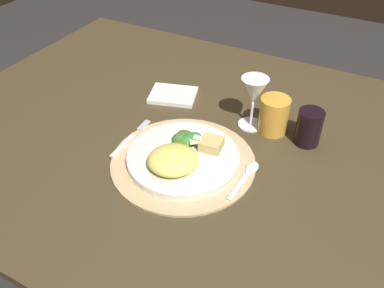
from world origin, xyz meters
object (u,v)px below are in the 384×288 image
object	(u,v)px
napkin	(173,95)
wine_glass	(254,93)
dining_table	(203,182)
dark_tumbler	(309,127)
dinner_plate	(182,157)
spoon	(248,173)
amber_tumbler	(274,115)
fork	(129,140)

from	to	relation	value
napkin	wine_glass	xyz separation A→B (m)	(0.25, -0.03, 0.09)
dining_table	dark_tumbler	world-z (taller)	dark_tumbler
dinner_plate	wine_glass	bearing A→B (deg)	67.61
dinner_plate	wine_glass	distance (m)	0.25
spoon	amber_tumbler	distance (m)	0.20
amber_tumbler	napkin	bearing A→B (deg)	175.99
dinner_plate	napkin	size ratio (longest dim) A/B	2.01
wine_glass	fork	bearing A→B (deg)	-138.81
wine_glass	dark_tumbler	bearing A→B (deg)	-0.78
spoon	napkin	distance (m)	0.39
wine_glass	napkin	bearing A→B (deg)	174.09
spoon	wine_glass	world-z (taller)	wine_glass
napkin	dark_tumbler	distance (m)	0.41
fork	wine_glass	world-z (taller)	wine_glass
fork	spoon	bearing A→B (deg)	4.69
dining_table	spoon	world-z (taller)	spoon
spoon	dinner_plate	bearing A→B (deg)	-169.77
dinner_plate	napkin	xyz separation A→B (m)	(-0.17, 0.24, -0.01)
fork	wine_glass	xyz separation A→B (m)	(0.24, 0.21, 0.09)
dinner_plate	spoon	world-z (taller)	dinner_plate
dark_tumbler	fork	bearing A→B (deg)	-151.82
dark_tumbler	wine_glass	bearing A→B (deg)	179.22
amber_tumbler	dinner_plate	bearing A→B (deg)	-123.59
amber_tumbler	dark_tumbler	xyz separation A→B (m)	(0.09, -0.01, -0.00)
dinner_plate	amber_tumbler	size ratio (longest dim) A/B	2.74
dining_table	dark_tumbler	size ratio (longest dim) A/B	15.92
spoon	dark_tumbler	distance (m)	0.21
spoon	dining_table	bearing A→B (deg)	152.26
dining_table	dinner_plate	xyz separation A→B (m)	(-0.00, -0.11, 0.17)
spoon	napkin	xyz separation A→B (m)	(-0.32, 0.21, -0.00)
spoon	amber_tumbler	bearing A→B (deg)	92.89
dinner_plate	fork	bearing A→B (deg)	179.02
dinner_plate	spoon	bearing A→B (deg)	10.23
dining_table	wine_glass	bearing A→B (deg)	51.21
dining_table	amber_tumbler	xyz separation A→B (m)	(0.14, 0.11, 0.21)
fork	dark_tumbler	distance (m)	0.45
wine_glass	dark_tumbler	distance (m)	0.16
dining_table	dinner_plate	distance (m)	0.21
fork	amber_tumbler	distance (m)	0.37
dining_table	fork	world-z (taller)	fork
fork	napkin	world-z (taller)	napkin
dining_table	dinner_plate	world-z (taller)	dinner_plate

